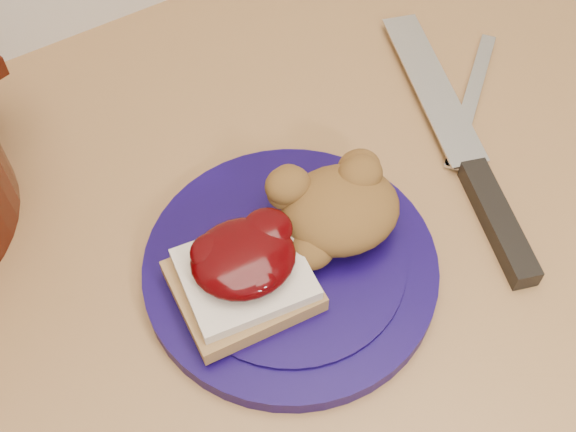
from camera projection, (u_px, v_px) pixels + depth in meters
base_cabinet at (267, 403)px, 1.02m from camera, size 4.00×0.60×0.86m
plate at (291, 267)px, 0.59m from camera, size 0.28×0.28×0.02m
sandwich at (243, 273)px, 0.55m from camera, size 0.11×0.10×0.05m
stuffing_mound at (340, 210)px, 0.58m from camera, size 0.11×0.10×0.05m
chef_knife at (478, 181)px, 0.64m from camera, size 0.13×0.32×0.02m
butter_knife at (472, 98)px, 0.71m from camera, size 0.16×0.13×0.00m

